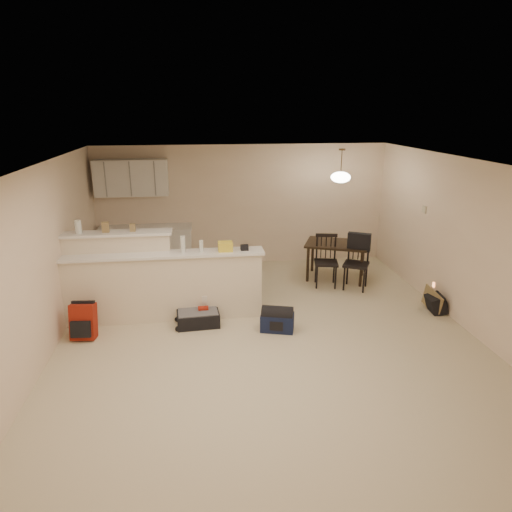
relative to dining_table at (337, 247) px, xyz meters
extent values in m
plane|color=beige|center=(-1.68, -2.30, -0.63)|extent=(7.00, 7.00, 0.00)
plane|color=white|center=(-1.68, -2.30, 1.87)|extent=(7.00, 7.00, 0.00)
cube|color=beige|center=(-1.68, 1.20, 0.62)|extent=(6.00, 0.02, 2.50)
cube|color=beige|center=(-1.68, -5.80, 0.62)|extent=(6.00, 0.02, 2.50)
cube|color=beige|center=(-4.68, -2.30, 0.62)|extent=(0.02, 7.00, 2.50)
cube|color=beige|center=(1.32, -2.30, 0.62)|extent=(0.02, 7.00, 2.50)
cube|color=beige|center=(-3.18, -1.40, -0.11)|extent=(3.00, 0.28, 1.05)
cube|color=white|center=(-3.18, -1.40, 0.44)|extent=(3.08, 0.38, 0.04)
cube|color=beige|center=(-3.88, -1.18, 0.04)|extent=(1.60, 0.24, 1.35)
cube|color=white|center=(-3.88, -1.18, 0.74)|extent=(1.68, 0.34, 0.04)
cube|color=white|center=(-3.88, 1.02, 1.27)|extent=(1.40, 0.34, 0.70)
cube|color=white|center=(-3.68, 0.89, -0.18)|extent=(1.80, 0.60, 0.90)
cube|color=beige|center=(1.30, -0.75, 0.87)|extent=(0.02, 0.12, 0.12)
cylinder|color=silver|center=(-4.43, -1.18, 0.86)|extent=(0.10, 0.10, 0.20)
cube|color=olive|center=(-4.03, -1.18, 0.84)|extent=(0.10, 0.07, 0.16)
cube|color=olive|center=(-3.63, -1.18, 0.82)|extent=(0.08, 0.06, 0.12)
cylinder|color=silver|center=(-2.88, -1.40, 0.59)|extent=(0.07, 0.07, 0.26)
cylinder|color=silver|center=(-2.60, -1.40, 0.55)|extent=(0.06, 0.06, 0.18)
cube|color=olive|center=(-2.23, -1.40, 0.53)|extent=(0.22, 0.18, 0.14)
cube|color=olive|center=(-1.93, -1.40, 0.50)|extent=(0.12, 0.10, 0.08)
cube|color=black|center=(0.00, 0.00, 0.07)|extent=(1.36, 1.16, 0.04)
cylinder|color=black|center=(-0.58, -0.09, -0.29)|extent=(0.05, 0.05, 0.68)
cylinder|color=black|center=(0.34, -0.48, -0.29)|extent=(0.05, 0.05, 0.68)
cylinder|color=black|center=(-0.34, 0.48, -0.29)|extent=(0.05, 0.05, 0.68)
cylinder|color=black|center=(0.58, 0.09, -0.29)|extent=(0.05, 0.05, 0.68)
cylinder|color=brown|center=(0.00, 0.00, 1.62)|extent=(0.02, 0.02, 0.50)
cylinder|color=brown|center=(0.00, 0.00, 1.85)|extent=(0.12, 0.12, 0.03)
ellipsoid|color=white|center=(0.00, 0.00, 1.35)|extent=(0.36, 0.36, 0.20)
cube|color=black|center=(-2.69, -1.69, -0.53)|extent=(0.66, 0.45, 0.22)
cube|color=maroon|center=(-4.33, -1.88, -0.38)|extent=(0.36, 0.25, 0.52)
cube|color=#131C3C|center=(-1.52, -2.03, -0.50)|extent=(0.54, 0.39, 0.27)
cube|color=black|center=(1.17, -1.74, -0.49)|extent=(0.27, 0.35, 0.29)
cube|color=olive|center=(1.13, -1.69, -0.45)|extent=(0.08, 0.48, 0.36)
camera|label=1|loc=(-2.65, -8.12, 2.55)|focal=32.00mm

